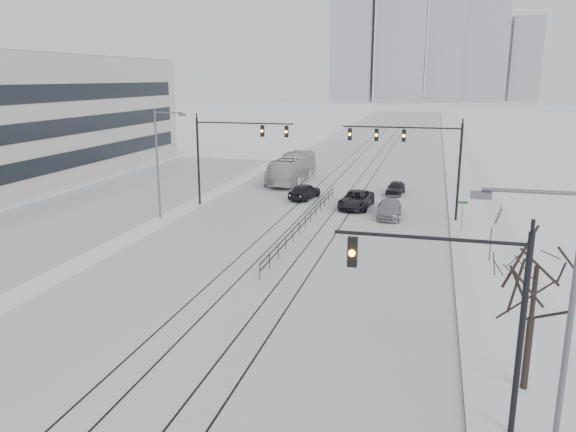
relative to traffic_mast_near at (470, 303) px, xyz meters
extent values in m
cube|color=silver|center=(-10.79, 54.00, -4.55)|extent=(22.00, 260.00, 0.02)
cube|color=white|center=(2.71, 54.00, -4.48)|extent=(5.00, 260.00, 0.16)
cube|color=gray|center=(0.26, 54.00, -4.50)|extent=(0.10, 260.00, 0.12)
cube|color=silver|center=(-30.79, 29.00, -4.55)|extent=(14.00, 60.00, 0.03)
cube|color=black|center=(-13.39, 34.00, -4.54)|extent=(0.10, 180.00, 0.01)
cube|color=black|center=(-11.99, 34.00, -4.54)|extent=(0.10, 180.00, 0.01)
cube|color=black|center=(-9.59, 34.00, -4.54)|extent=(0.10, 180.00, 0.01)
cube|color=black|center=(-8.19, 34.00, -4.54)|extent=(0.10, 180.00, 0.01)
cube|color=black|center=(-38.77, 29.00, 2.44)|extent=(0.08, 58.00, 12.00)
cube|color=#9499A2|center=(-40.79, 254.00, 22.94)|extent=(18.00, 18.00, 55.00)
cube|color=#9499A2|center=(-18.79, 262.00, 31.44)|extent=(22.00, 22.00, 72.00)
cube|color=#9499A2|center=(1.21, 270.00, 19.44)|extent=(16.00, 16.00, 48.00)
cube|color=#9499A2|center=(19.21, 278.00, 27.44)|extent=(20.00, 20.00, 64.00)
cube|color=#9499A2|center=(39.21, 286.00, 15.44)|extent=(14.00, 14.00, 40.00)
cylinder|color=black|center=(1.61, 0.00, -1.06)|extent=(0.20, 0.20, 7.00)
cylinder|color=black|center=(-1.39, 0.00, 2.04)|extent=(6.00, 0.12, 0.12)
cube|color=black|center=(-3.79, 0.00, 1.39)|extent=(0.32, 0.24, 1.00)
sphere|color=orange|center=(-3.79, -0.14, 1.39)|extent=(0.22, 0.22, 0.22)
cylinder|color=black|center=(0.71, 29.00, -0.56)|extent=(0.20, 0.20, 8.00)
cylinder|color=black|center=(-4.04, 29.00, 3.04)|extent=(9.50, 0.12, 0.12)
cube|color=black|center=(-8.19, 29.00, 2.39)|extent=(0.32, 0.24, 1.00)
sphere|color=orange|center=(-8.19, 28.86, 2.39)|extent=(0.22, 0.22, 0.22)
cube|color=black|center=(-5.99, 29.00, 2.39)|extent=(0.32, 0.24, 1.00)
sphere|color=orange|center=(-5.99, 28.86, 2.39)|extent=(0.22, 0.22, 0.22)
cube|color=black|center=(-3.79, 29.00, 2.39)|extent=(0.32, 0.24, 1.00)
sphere|color=orange|center=(-3.79, 28.86, 2.39)|extent=(0.22, 0.22, 0.22)
cylinder|color=black|center=(-22.29, 30.00, -0.56)|extent=(0.20, 0.20, 8.00)
cylinder|color=black|center=(-17.79, 30.00, 3.04)|extent=(9.00, 0.12, 0.12)
cube|color=black|center=(-13.89, 30.00, 2.39)|extent=(0.32, 0.24, 1.00)
sphere|color=orange|center=(-13.89, 29.86, 2.39)|extent=(0.22, 0.22, 0.22)
cube|color=black|center=(-16.09, 30.00, 2.39)|extent=(0.32, 0.24, 1.00)
sphere|color=orange|center=(-16.09, 29.86, 2.39)|extent=(0.22, 0.22, 0.22)
cylinder|color=#595B60|center=(2.21, -3.00, -0.06)|extent=(0.16, 0.16, 9.00)
cylinder|color=#595B60|center=(1.01, -3.00, 4.24)|extent=(2.40, 0.10, 0.10)
cube|color=#595B60|center=(-0.19, -3.00, 4.09)|extent=(0.50, 0.25, 0.18)
cylinder|color=#595B60|center=(-23.29, 24.00, -0.06)|extent=(0.16, 0.16, 9.00)
cylinder|color=#595B60|center=(-22.09, 24.00, 4.24)|extent=(2.40, 0.10, 0.10)
cube|color=#595B60|center=(-20.89, 24.00, 4.09)|extent=(0.50, 0.25, 0.18)
cylinder|color=black|center=(2.41, 3.00, -3.06)|extent=(0.26, 0.26, 3.00)
cylinder|color=black|center=(2.41, 3.00, -0.81)|extent=(0.18, 0.18, 2.50)
cube|color=black|center=(-10.79, 24.00, -3.61)|extent=(0.06, 24.00, 0.06)
cube|color=black|center=(-10.79, 24.00, -4.01)|extent=(0.06, 24.00, 0.06)
cylinder|color=#595B60|center=(1.01, 26.00, -3.36)|extent=(0.06, 0.06, 2.40)
cube|color=#0C4C19|center=(1.01, 26.00, -2.26)|extent=(0.70, 0.04, 0.18)
imported|color=black|center=(-13.28, 34.60, -3.79)|extent=(2.71, 4.82, 1.55)
imported|color=gray|center=(-18.47, 41.51, -3.80)|extent=(2.50, 4.87, 1.53)
imported|color=black|center=(-7.89, 32.03, -3.79)|extent=(2.92, 5.71, 1.54)
imported|color=gray|center=(-4.71, 29.34, -3.84)|extent=(2.22, 5.05, 1.44)
imported|color=black|center=(-4.87, 39.07, -3.90)|extent=(1.98, 4.05, 1.33)
imported|color=#B3B6B8|center=(-16.57, 43.11, -2.99)|extent=(2.88, 11.31, 3.14)
camera|label=1|loc=(-1.43, -17.56, 6.95)|focal=35.00mm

